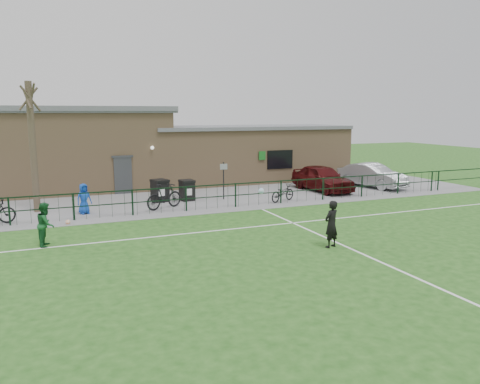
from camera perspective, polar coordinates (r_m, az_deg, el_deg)
name	(u,v)px	position (r m, az deg, el deg)	size (l,w,h in m)	color
ground	(298,255)	(15.58, 7.09, -7.59)	(90.00, 90.00, 0.00)	#204F17
paving_strip	(185,191)	(27.82, -6.69, 0.10)	(34.00, 13.00, 0.02)	slate
pitch_line_touch	(218,210)	(22.48, -2.72, -2.15)	(28.00, 0.10, 0.01)	white
pitch_line_mid	(249,227)	(19.03, 1.15, -4.32)	(28.00, 0.10, 0.01)	white
pitch_line_perp	(349,248)	(16.63, 13.14, -6.66)	(0.10, 16.00, 0.01)	white
perimeter_fence	(216,197)	(22.55, -2.91, -0.57)	(28.00, 0.10, 1.20)	black
bare_tree	(33,148)	(23.49, -23.93, 4.93)	(0.30, 0.30, 6.00)	#443729
wheelie_bin_left	(160,191)	(24.68, -9.73, 0.08)	(0.70, 0.80, 1.07)	black
wheelie_bin_right	(187,191)	(24.80, -6.49, 0.13)	(0.66, 0.75, 1.00)	black
sign_post	(224,181)	(24.83, -2.02, 1.37)	(0.06, 0.06, 2.00)	black
car_maroon	(322,178)	(28.05, 9.99, 1.70)	(1.81, 4.49, 1.53)	#470C0D
car_silver	(372,175)	(30.14, 15.79, 1.96)	(1.55, 4.43, 1.46)	#9FA2A6
bicycle_d	(164,196)	(22.74, -9.22, -0.51)	(0.58, 2.04, 1.23)	black
bicycle_e	(283,193)	(24.42, 5.21, -0.08)	(0.61, 1.76, 0.93)	black
spectator_child	(84,199)	(22.47, -18.49, -0.78)	(0.68, 0.45, 1.40)	#1343B2
goalkeeper_kick	(329,223)	(16.41, 10.82, -3.75)	(1.91, 2.98, 1.78)	black
outfield_player	(46,224)	(17.64, -22.60, -3.64)	(0.75, 0.58, 1.54)	#185628
ball_ground	(68,222)	(20.76, -20.25, -3.47)	(0.20, 0.20, 0.20)	white
clubhouse	(158,150)	(30.23, -9.94, 5.01)	(24.25, 5.40, 4.96)	tan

